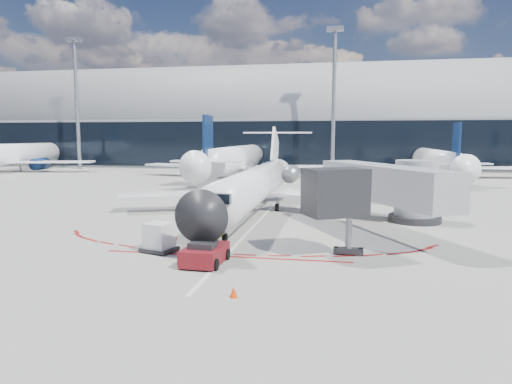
% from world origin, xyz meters
% --- Properties ---
extents(ground, '(260.00, 260.00, 0.00)m').
position_xyz_m(ground, '(0.00, 0.00, 0.00)').
color(ground, slate).
rests_on(ground, ground).
extents(apron_centerline, '(0.25, 40.00, 0.01)m').
position_xyz_m(apron_centerline, '(0.00, 2.00, 0.01)').
color(apron_centerline, silver).
rests_on(apron_centerline, ground).
extents(apron_stop_bar, '(14.00, 0.25, 0.01)m').
position_xyz_m(apron_stop_bar, '(0.00, -11.50, 0.01)').
color(apron_stop_bar, maroon).
rests_on(apron_stop_bar, ground).
extents(terminal_building, '(150.00, 24.15, 24.00)m').
position_xyz_m(terminal_building, '(0.00, 64.97, 8.52)').
color(terminal_building, gray).
rests_on(terminal_building, ground).
extents(jet_bridge, '(10.03, 15.20, 4.90)m').
position_xyz_m(jet_bridge, '(9.79, -3.01, 3.01)').
color(jet_bridge, '#93959B').
rests_on(jet_bridge, ground).
extents(light_mast_west, '(0.70, 0.70, 25.00)m').
position_xyz_m(light_mast_west, '(-45.00, 48.00, 12.50)').
color(light_mast_west, gray).
rests_on(light_mast_west, ground).
extents(light_mast_centre, '(0.70, 0.70, 25.00)m').
position_xyz_m(light_mast_centre, '(5.00, 48.00, 12.50)').
color(light_mast_centre, gray).
rests_on(light_mast_centre, ground).
extents(regional_jet, '(24.79, 30.57, 7.65)m').
position_xyz_m(regional_jet, '(-0.84, 2.86, 2.56)').
color(regional_jet, white).
rests_on(regional_jet, ground).
extents(pushback_tug, '(2.15, 4.79, 1.23)m').
position_xyz_m(pushback_tug, '(-0.70, -13.11, 0.55)').
color(pushback_tug, '#5C0D10').
rests_on(pushback_tug, ground).
extents(ramp_worker, '(0.68, 0.47, 1.77)m').
position_xyz_m(ramp_worker, '(-1.13, -8.34, 0.89)').
color(ramp_worker, '#CFE418').
rests_on(ramp_worker, ground).
extents(uld_container, '(2.17, 1.99, 1.69)m').
position_xyz_m(uld_container, '(-4.01, -11.18, 0.84)').
color(uld_container, black).
rests_on(uld_container, ground).
extents(safety_cone_left, '(0.31, 0.31, 0.43)m').
position_xyz_m(safety_cone_left, '(-4.27, -7.88, 0.22)').
color(safety_cone_left, '#F03905').
rests_on(safety_cone_left, ground).
extents(safety_cone_right, '(0.33, 0.33, 0.46)m').
position_xyz_m(safety_cone_right, '(1.93, -17.75, 0.23)').
color(safety_cone_right, '#F03905').
rests_on(safety_cone_right, ground).
extents(bg_airliner_0, '(37.63, 39.85, 12.18)m').
position_xyz_m(bg_airliner_0, '(-54.68, 41.06, 6.09)').
color(bg_airliner_0, white).
rests_on(bg_airliner_0, ground).
extents(bg_airliner_1, '(35.99, 38.10, 11.64)m').
position_xyz_m(bg_airliner_1, '(-10.63, 37.12, 5.82)').
color(bg_airliner_1, white).
rests_on(bg_airliner_1, ground).
extents(bg_airliner_2, '(32.51, 34.42, 10.52)m').
position_xyz_m(bg_airliner_2, '(21.28, 42.24, 5.26)').
color(bg_airliner_2, white).
rests_on(bg_airliner_2, ground).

